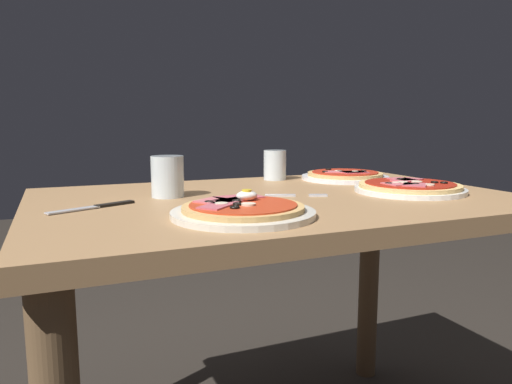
# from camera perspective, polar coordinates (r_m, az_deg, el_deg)

# --- Properties ---
(dining_table) EXTENTS (1.17, 0.77, 0.75)m
(dining_table) POSITION_cam_1_polar(r_m,az_deg,el_deg) (1.19, 2.74, -6.43)
(dining_table) COLOR #9E754C
(dining_table) RESTS_ON ground
(pizza_foreground) EXTENTS (0.28, 0.28, 0.05)m
(pizza_foreground) POSITION_cam_1_polar(r_m,az_deg,el_deg) (0.92, -1.61, -2.20)
(pizza_foreground) COLOR silver
(pizza_foreground) RESTS_ON dining_table
(pizza_across_left) EXTENTS (0.27, 0.27, 0.03)m
(pizza_across_left) POSITION_cam_1_polar(r_m,az_deg,el_deg) (1.52, 10.67, 1.94)
(pizza_across_left) COLOR white
(pizza_across_left) RESTS_ON dining_table
(pizza_across_right) EXTENTS (0.28, 0.28, 0.03)m
(pizza_across_right) POSITION_cam_1_polar(r_m,az_deg,el_deg) (1.29, 18.01, 0.53)
(pizza_across_right) COLOR white
(pizza_across_right) RESTS_ON dining_table
(water_glass_near) EXTENTS (0.08, 0.08, 0.10)m
(water_glass_near) POSITION_cam_1_polar(r_m,az_deg,el_deg) (1.17, -10.60, 1.51)
(water_glass_near) COLOR silver
(water_glass_near) RESTS_ON dining_table
(water_glass_far) EXTENTS (0.07, 0.07, 0.09)m
(water_glass_far) POSITION_cam_1_polar(r_m,az_deg,el_deg) (1.49, 2.29, 3.05)
(water_glass_far) COLOR silver
(water_glass_far) RESTS_ON dining_table
(fork) EXTENTS (0.15, 0.07, 0.00)m
(fork) POSITION_cam_1_polar(r_m,az_deg,el_deg) (1.16, 4.13, -0.41)
(fork) COLOR silver
(fork) RESTS_ON dining_table
(knife) EXTENTS (0.19, 0.10, 0.01)m
(knife) POSITION_cam_1_polar(r_m,az_deg,el_deg) (1.06, -18.45, -1.65)
(knife) COLOR silver
(knife) RESTS_ON dining_table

